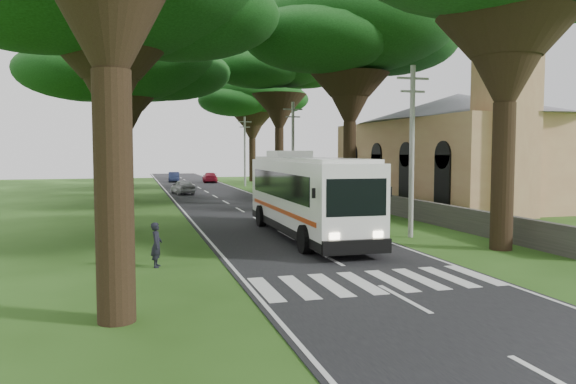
# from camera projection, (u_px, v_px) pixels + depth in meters

# --- Properties ---
(ground) EXTENTS (140.00, 140.00, 0.00)m
(ground) POSITION_uv_depth(u_px,v_px,m) (349.00, 270.00, 19.17)
(ground) COLOR #274B15
(ground) RESTS_ON ground
(road) EXTENTS (8.00, 120.00, 0.04)m
(road) POSITION_uv_depth(u_px,v_px,m) (228.00, 204.00, 43.19)
(road) COLOR black
(road) RESTS_ON ground
(crosswalk) EXTENTS (8.00, 3.00, 0.01)m
(crosswalk) POSITION_uv_depth(u_px,v_px,m) (373.00, 283.00, 17.25)
(crosswalk) COLOR silver
(crosswalk) RESTS_ON ground
(property_wall) EXTENTS (0.35, 50.00, 1.20)m
(property_wall) POSITION_uv_depth(u_px,v_px,m) (342.00, 195.00, 44.59)
(property_wall) COLOR #383533
(property_wall) RESTS_ON ground
(church) EXTENTS (14.00, 24.00, 11.60)m
(church) POSITION_uv_depth(u_px,v_px,m) (459.00, 140.00, 44.29)
(church) COLOR tan
(church) RESTS_ON ground
(pole_near) EXTENTS (1.60, 0.24, 8.00)m
(pole_near) POSITION_uv_depth(u_px,v_px,m) (412.00, 148.00, 26.10)
(pole_near) COLOR gray
(pole_near) RESTS_ON ground
(pole_mid) EXTENTS (1.60, 0.24, 8.00)m
(pole_mid) POSITION_uv_depth(u_px,v_px,m) (293.00, 149.00, 45.32)
(pole_mid) COLOR gray
(pole_mid) RESTS_ON ground
(pole_far) EXTENTS (1.60, 0.24, 8.00)m
(pole_far) POSITION_uv_depth(u_px,v_px,m) (245.00, 150.00, 64.53)
(pole_far) COLOR gray
(pole_far) RESTS_ON ground
(tree_l_midb) EXTENTS (14.72, 14.72, 14.36)m
(tree_l_midb) POSITION_uv_depth(u_px,v_px,m) (124.00, 63.00, 45.17)
(tree_l_midb) COLOR black
(tree_l_midb) RESTS_ON ground
(tree_l_far) EXTENTS (15.27, 15.27, 15.97)m
(tree_l_far) POSITION_uv_depth(u_px,v_px,m) (117.00, 74.00, 62.09)
(tree_l_far) COLOR black
(tree_l_far) RESTS_ON ground
(tree_r_mida) EXTENTS (14.55, 14.55, 15.69)m
(tree_r_mida) POSITION_uv_depth(u_px,v_px,m) (350.00, 32.00, 39.62)
(tree_r_mida) COLOR black
(tree_r_mida) RESTS_ON ground
(tree_r_midb) EXTENTS (12.93, 12.93, 15.99)m
(tree_r_midb) POSITION_uv_depth(u_px,v_px,m) (279.00, 62.00, 56.74)
(tree_r_midb) COLOR black
(tree_r_midb) RESTS_ON ground
(tree_r_far) EXTENTS (13.42, 13.42, 14.51)m
(tree_r_far) POSITION_uv_depth(u_px,v_px,m) (252.00, 95.00, 74.41)
(tree_r_far) COLOR black
(tree_r_far) RESTS_ON ground
(coach_bus) EXTENTS (3.13, 12.73, 3.75)m
(coach_bus) POSITION_uv_depth(u_px,v_px,m) (306.00, 194.00, 26.42)
(coach_bus) COLOR white
(coach_bus) RESTS_ON ground
(distant_car_a) EXTENTS (2.24, 4.21, 1.36)m
(distant_car_a) POSITION_uv_depth(u_px,v_px,m) (183.00, 187.00, 52.54)
(distant_car_a) COLOR #9D9CA1
(distant_car_a) RESTS_ON road
(distant_car_b) EXTENTS (1.62, 4.00, 1.29)m
(distant_car_b) POSITION_uv_depth(u_px,v_px,m) (174.00, 177.00, 73.28)
(distant_car_b) COLOR #20284C
(distant_car_b) RESTS_ON road
(distant_car_c) EXTENTS (2.09, 4.48, 1.27)m
(distant_car_c) POSITION_uv_depth(u_px,v_px,m) (210.00, 177.00, 72.19)
(distant_car_c) COLOR maroon
(distant_car_c) RESTS_ON road
(pedestrian) EXTENTS (0.48, 0.64, 1.57)m
(pedestrian) POSITION_uv_depth(u_px,v_px,m) (157.00, 245.00, 19.54)
(pedestrian) COLOR black
(pedestrian) RESTS_ON ground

